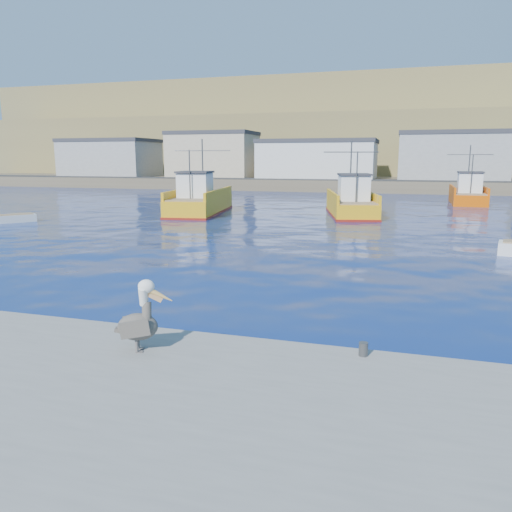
# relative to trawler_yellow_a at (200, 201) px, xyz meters

# --- Properties ---
(ground) EXTENTS (260.00, 260.00, 0.00)m
(ground) POSITION_rel_trawler_yellow_a_xyz_m (13.52, -26.61, -1.03)
(ground) COLOR navy
(ground) RESTS_ON ground
(dock) EXTENTS (70.00, 12.00, 0.50)m
(dock) POSITION_rel_trawler_yellow_a_xyz_m (13.52, -35.61, -0.78)
(dock) COLOR slate
(dock) RESTS_ON ground
(dock_bollards) EXTENTS (36.20, 0.20, 0.30)m
(dock_bollards) POSITION_rel_trawler_yellow_a_xyz_m (14.12, -30.01, -0.38)
(dock_bollards) COLOR #4C4C4C
(dock_bollards) RESTS_ON dock
(far_shore) EXTENTS (200.00, 81.00, 24.00)m
(far_shore) POSITION_rel_trawler_yellow_a_xyz_m (13.52, 82.60, 7.95)
(far_shore) COLOR brown
(far_shore) RESTS_ON ground
(trawler_yellow_a) EXTENTS (5.29, 11.44, 6.48)m
(trawler_yellow_a) POSITION_rel_trawler_yellow_a_xyz_m (0.00, 0.00, 0.00)
(trawler_yellow_a) COLOR gold
(trawler_yellow_a) RESTS_ON ground
(trawler_yellow_b) EXTENTS (5.54, 10.35, 6.33)m
(trawler_yellow_b) POSITION_rel_trawler_yellow_a_xyz_m (12.91, 2.06, -0.06)
(trawler_yellow_b) COLOR gold
(trawler_yellow_b) RESTS_ON ground
(boat_orange) EXTENTS (4.58, 8.80, 6.14)m
(boat_orange) POSITION_rel_trawler_yellow_a_xyz_m (23.59, 16.86, 0.03)
(boat_orange) COLOR #DB5103
(boat_orange) RESTS_ON ground
(skiff_left) EXTENTS (3.12, 3.46, 0.75)m
(skiff_left) POSITION_rel_trawler_yellow_a_xyz_m (-11.05, -10.08, -0.78)
(skiff_left) COLOR silver
(skiff_left) RESTS_ON ground
(pelican) EXTENTS (1.29, 0.81, 1.62)m
(pelican) POSITION_rel_trawler_yellow_a_xyz_m (11.75, -31.12, 0.17)
(pelican) COLOR #595451
(pelican) RESTS_ON dock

